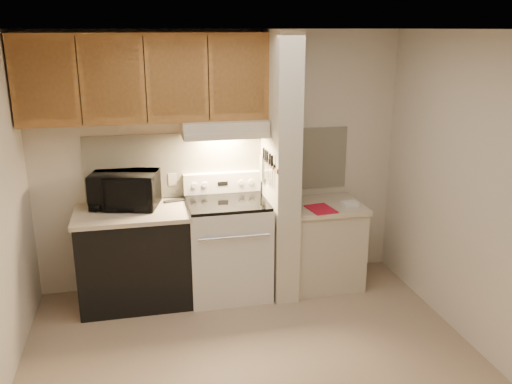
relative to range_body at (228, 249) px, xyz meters
name	(u,v)px	position (x,y,z in m)	size (l,w,h in m)	color
floor	(253,358)	(0.00, -1.16, -0.46)	(3.60, 3.60, 0.00)	tan
ceiling	(253,29)	(0.00, -1.16, 2.04)	(3.60, 3.60, 0.00)	white
wall_back	(221,161)	(0.00, 0.34, 0.79)	(3.60, 0.02, 2.50)	beige
wall_right	(474,193)	(1.80, -1.16, 0.79)	(0.02, 3.00, 2.50)	beige
backsplash	(221,163)	(0.00, 0.33, 0.78)	(2.60, 0.02, 0.63)	#F2EBCC
range_body	(228,249)	(0.00, 0.00, 0.00)	(0.76, 0.65, 0.92)	silver
oven_window	(234,258)	(0.00, -0.32, 0.04)	(0.50, 0.01, 0.30)	black
oven_handle	(234,237)	(0.00, -0.35, 0.26)	(0.02, 0.02, 0.65)	silver
cooktop	(227,202)	(0.00, 0.00, 0.48)	(0.74, 0.64, 0.03)	black
range_backguard	(222,182)	(0.00, 0.28, 0.59)	(0.76, 0.08, 0.20)	silver
range_display	(223,184)	(0.00, 0.24, 0.59)	(0.10, 0.01, 0.04)	black
range_knob_left_outer	(194,185)	(-0.28, 0.24, 0.59)	(0.05, 0.05, 0.02)	silver
range_knob_left_inner	(204,185)	(-0.18, 0.24, 0.59)	(0.05, 0.05, 0.02)	silver
range_knob_right_inner	(241,183)	(0.18, 0.24, 0.59)	(0.05, 0.05, 0.02)	silver
range_knob_right_outer	(251,182)	(0.28, 0.24, 0.59)	(0.05, 0.05, 0.02)	silver
dishwasher_front	(135,259)	(-0.88, 0.01, -0.03)	(1.00, 0.63, 0.87)	black
left_countertop	(132,213)	(-0.88, 0.01, 0.43)	(1.04, 0.67, 0.04)	beige
spoon_rest	(174,201)	(-0.48, 0.21, 0.46)	(0.20, 0.06, 0.01)	black
teal_jar	(118,199)	(-1.00, 0.23, 0.51)	(0.10, 0.10, 0.11)	#266F6A
outlet	(173,179)	(-0.48, 0.32, 0.64)	(0.08, 0.01, 0.12)	beige
microwave	(125,190)	(-0.93, 0.15, 0.61)	(0.59, 0.40, 0.33)	black
partition_pillar	(280,167)	(0.51, -0.01, 0.79)	(0.22, 0.70, 2.50)	beige
pillar_trim	(268,163)	(0.39, -0.01, 0.84)	(0.01, 0.70, 0.04)	#97632F
knife_strip	(269,162)	(0.39, -0.06, 0.86)	(0.02, 0.42, 0.04)	black
knife_blade_a	(271,176)	(0.38, -0.21, 0.76)	(0.01, 0.04, 0.16)	silver
knife_handle_a	(272,161)	(0.38, -0.22, 0.91)	(0.02, 0.02, 0.10)	black
knife_blade_b	(270,176)	(0.38, -0.14, 0.75)	(0.01, 0.04, 0.18)	silver
knife_handle_b	(270,159)	(0.38, -0.15, 0.91)	(0.02, 0.02, 0.10)	black
knife_blade_c	(267,174)	(0.38, -0.05, 0.74)	(0.01, 0.04, 0.20)	silver
knife_handle_c	(267,156)	(0.38, -0.04, 0.91)	(0.02, 0.02, 0.10)	black
knife_blade_d	(266,170)	(0.38, 0.01, 0.76)	(0.01, 0.04, 0.16)	silver
knife_handle_d	(266,155)	(0.38, 0.02, 0.91)	(0.02, 0.02, 0.10)	black
knife_blade_e	(264,169)	(0.38, 0.09, 0.75)	(0.01, 0.04, 0.18)	silver
knife_handle_e	(264,153)	(0.38, 0.10, 0.91)	(0.02, 0.02, 0.10)	black
oven_mitt	(262,168)	(0.38, 0.17, 0.74)	(0.03, 0.10, 0.25)	gray
right_cab_base	(323,246)	(0.97, -0.01, -0.06)	(0.70, 0.60, 0.81)	beige
right_countertop	(325,206)	(0.97, -0.01, 0.37)	(0.74, 0.64, 0.04)	beige
red_folder	(321,209)	(0.88, -0.16, 0.40)	(0.22, 0.30, 0.01)	#B8122A
white_box	(350,204)	(1.19, -0.11, 0.41)	(0.15, 0.10, 0.04)	white
range_hood	(224,127)	(0.00, 0.12, 1.17)	(0.78, 0.44, 0.15)	beige
hood_lip	(228,136)	(0.00, -0.08, 1.12)	(0.78, 0.04, 0.06)	beige
upper_cabinets	(145,78)	(-0.69, 0.17, 1.62)	(2.18, 0.33, 0.77)	#97632F
cab_door_a	(44,81)	(-1.51, 0.01, 1.62)	(0.46, 0.01, 0.63)	#97632F
cab_gap_a	(79,81)	(-1.23, 0.01, 1.62)	(0.01, 0.01, 0.73)	black
cab_door_b	(112,80)	(-0.96, 0.01, 1.62)	(0.46, 0.01, 0.63)	#97632F
cab_gap_b	(145,79)	(-0.69, 0.01, 1.62)	(0.01, 0.01, 0.73)	black
cab_door_c	(177,79)	(-0.42, 0.01, 1.62)	(0.46, 0.01, 0.63)	#97632F
cab_gap_c	(209,78)	(-0.14, 0.01, 1.62)	(0.01, 0.01, 0.73)	black
cab_door_d	(239,78)	(0.13, 0.01, 1.62)	(0.46, 0.01, 0.63)	#97632F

